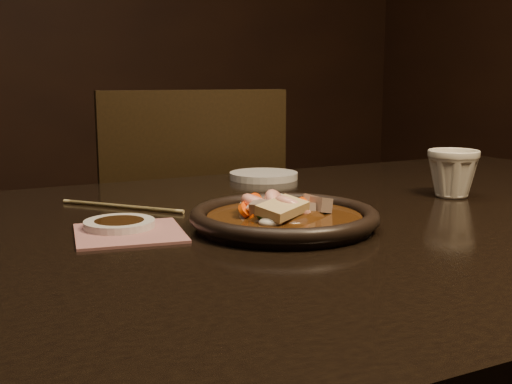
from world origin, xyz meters
name	(u,v)px	position (x,y,z in m)	size (l,w,h in m)	color
table	(301,274)	(0.00, 0.00, 0.67)	(1.60, 0.90, 0.75)	black
chair	(183,264)	(0.07, 0.67, 0.50)	(0.48, 0.48, 0.92)	black
plate	(284,218)	(-0.04, -0.02, 0.76)	(0.25, 0.25, 0.03)	black
stirfry	(282,213)	(-0.04, -0.02, 0.77)	(0.14, 0.14, 0.05)	#351C09
soy_dish	(119,225)	(-0.24, 0.07, 0.76)	(0.09, 0.09, 0.01)	silver
saucer_right	(264,176)	(0.13, 0.36, 0.76)	(0.13, 0.13, 0.01)	silver
tea_cup	(453,172)	(0.32, 0.04, 0.79)	(0.09, 0.08, 0.09)	beige
chopsticks	(122,206)	(-0.20, 0.20, 0.75)	(0.14, 0.17, 0.01)	tan
napkin	(129,233)	(-0.24, 0.04, 0.75)	(0.13, 0.13, 0.00)	#99605E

